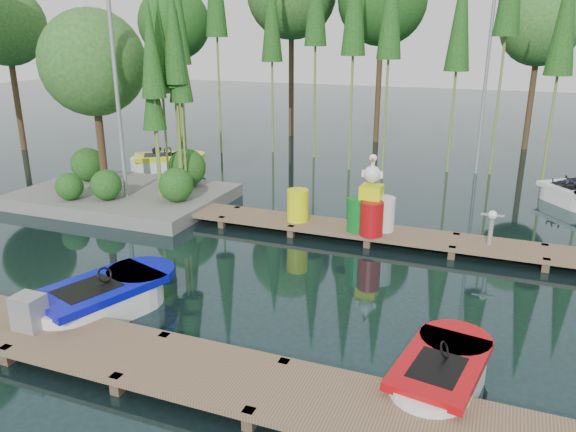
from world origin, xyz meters
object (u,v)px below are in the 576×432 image
(boat_blue, at_px, (103,300))
(drum_cluster, at_px, (371,210))
(boat_yellow_far, at_px, (165,162))
(utility_cabinet, at_px, (29,312))
(island, at_px, (113,98))
(yellow_barrel, at_px, (298,205))
(boat_red, at_px, (440,376))

(boat_blue, distance_m, drum_cluster, 6.74)
(boat_yellow_far, relative_size, utility_cabinet, 5.15)
(island, distance_m, utility_cabinet, 9.16)
(island, bearing_deg, drum_cluster, -6.48)
(boat_blue, bearing_deg, utility_cabinet, -88.41)
(utility_cabinet, xyz_separation_m, drum_cluster, (4.23, 6.85, 0.28))
(boat_blue, relative_size, utility_cabinet, 5.35)
(island, bearing_deg, utility_cabinet, -62.43)
(utility_cabinet, distance_m, yellow_barrel, 7.35)
(drum_cluster, bearing_deg, utility_cabinet, -121.73)
(boat_blue, height_order, utility_cabinet, boat_blue)
(island, relative_size, yellow_barrel, 7.93)
(yellow_barrel, bearing_deg, drum_cluster, -4.34)
(boat_red, distance_m, yellow_barrel, 7.32)
(boat_blue, relative_size, yellow_barrel, 3.76)
(boat_red, bearing_deg, drum_cluster, 122.60)
(utility_cabinet, bearing_deg, island, 117.57)
(drum_cluster, bearing_deg, island, 173.52)
(island, height_order, utility_cabinet, island)
(boat_blue, height_order, boat_red, boat_blue)
(boat_yellow_far, relative_size, drum_cluster, 1.56)
(boat_blue, xyz_separation_m, drum_cluster, (3.82, 5.52, 0.59))
(boat_yellow_far, relative_size, yellow_barrel, 3.61)
(boat_blue, xyz_separation_m, boat_yellow_far, (-5.43, 10.42, 0.02))
(utility_cabinet, relative_size, yellow_barrel, 0.70)
(boat_yellow_far, height_order, utility_cabinet, boat_yellow_far)
(island, xyz_separation_m, utility_cabinet, (4.07, -7.79, -2.58))
(island, relative_size, utility_cabinet, 11.29)
(island, relative_size, boat_red, 2.58)
(island, distance_m, boat_blue, 8.38)
(yellow_barrel, bearing_deg, boat_red, -52.62)
(boat_blue, xyz_separation_m, utility_cabinet, (-0.41, -1.32, 0.31))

